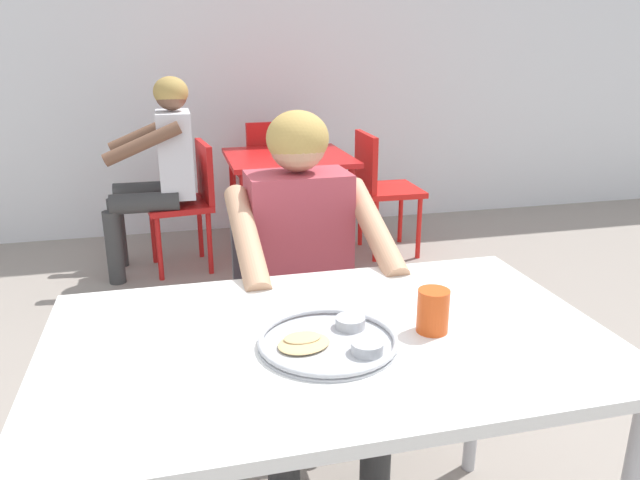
{
  "coord_description": "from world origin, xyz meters",
  "views": [
    {
      "loc": [
        -0.26,
        -1.22,
        1.4
      ],
      "look_at": [
        0.1,
        0.24,
        0.9
      ],
      "focal_mm": 33.76,
      "sensor_mm": 36.0,
      "label": 1
    }
  ],
  "objects_px": {
    "table_foreground": "(329,363)",
    "table_background_red": "(288,170)",
    "diner_foreground": "(305,261)",
    "drinking_cup": "(433,309)",
    "chair_red_right": "(380,183)",
    "chair_foreground": "(291,295)",
    "chair_red_left": "(189,196)",
    "thali_tray": "(330,340)",
    "chair_red_far": "(269,170)",
    "patron_background": "(160,159)"
  },
  "relations": [
    {
      "from": "table_foreground",
      "to": "chair_red_far",
      "type": "relative_size",
      "value": 1.5
    },
    {
      "from": "chair_red_left",
      "to": "chair_red_right",
      "type": "relative_size",
      "value": 0.97
    },
    {
      "from": "diner_foreground",
      "to": "chair_red_right",
      "type": "relative_size",
      "value": 1.44
    },
    {
      "from": "table_background_red",
      "to": "chair_red_far",
      "type": "distance_m",
      "value": 0.57
    },
    {
      "from": "chair_foreground",
      "to": "chair_red_far",
      "type": "bearing_deg",
      "value": 82.86
    },
    {
      "from": "table_foreground",
      "to": "chair_foreground",
      "type": "relative_size",
      "value": 1.5
    },
    {
      "from": "table_foreground",
      "to": "thali_tray",
      "type": "bearing_deg",
      "value": -102.84
    },
    {
      "from": "drinking_cup",
      "to": "chair_red_left",
      "type": "relative_size",
      "value": 0.13
    },
    {
      "from": "thali_tray",
      "to": "chair_red_far",
      "type": "distance_m",
      "value": 3.18
    },
    {
      "from": "thali_tray",
      "to": "patron_background",
      "type": "distance_m",
      "value": 2.62
    },
    {
      "from": "chair_foreground",
      "to": "chair_red_left",
      "type": "distance_m",
      "value": 1.76
    },
    {
      "from": "drinking_cup",
      "to": "patron_background",
      "type": "relative_size",
      "value": 0.09
    },
    {
      "from": "table_foreground",
      "to": "patron_background",
      "type": "height_order",
      "value": "patron_background"
    },
    {
      "from": "thali_tray",
      "to": "table_background_red",
      "type": "bearing_deg",
      "value": 81.03
    },
    {
      "from": "chair_foreground",
      "to": "chair_red_left",
      "type": "bearing_deg",
      "value": 100.16
    },
    {
      "from": "table_background_red",
      "to": "chair_red_left",
      "type": "height_order",
      "value": "chair_red_left"
    },
    {
      "from": "drinking_cup",
      "to": "chair_red_right",
      "type": "relative_size",
      "value": 0.13
    },
    {
      "from": "chair_foreground",
      "to": "patron_background",
      "type": "xyz_separation_m",
      "value": [
        -0.47,
        1.71,
        0.23
      ]
    },
    {
      "from": "diner_foreground",
      "to": "table_background_red",
      "type": "bearing_deg",
      "value": 80.62
    },
    {
      "from": "thali_tray",
      "to": "drinking_cup",
      "type": "height_order",
      "value": "drinking_cup"
    },
    {
      "from": "chair_red_left",
      "to": "patron_background",
      "type": "xyz_separation_m",
      "value": [
        -0.16,
        -0.02,
        0.25
      ]
    },
    {
      "from": "chair_red_left",
      "to": "chair_red_right",
      "type": "height_order",
      "value": "chair_red_right"
    },
    {
      "from": "chair_red_right",
      "to": "chair_red_far",
      "type": "distance_m",
      "value": 0.87
    },
    {
      "from": "chair_foreground",
      "to": "diner_foreground",
      "type": "relative_size",
      "value": 0.73
    },
    {
      "from": "chair_red_left",
      "to": "patron_background",
      "type": "height_order",
      "value": "patron_background"
    },
    {
      "from": "chair_red_far",
      "to": "chair_red_left",
      "type": "bearing_deg",
      "value": -137.81
    },
    {
      "from": "table_foreground",
      "to": "table_background_red",
      "type": "relative_size",
      "value": 1.67
    },
    {
      "from": "drinking_cup",
      "to": "chair_foreground",
      "type": "xyz_separation_m",
      "value": [
        -0.17,
        0.87,
        -0.31
      ]
    },
    {
      "from": "table_foreground",
      "to": "chair_red_right",
      "type": "distance_m",
      "value": 2.75
    },
    {
      "from": "table_foreground",
      "to": "diner_foreground",
      "type": "relative_size",
      "value": 1.09
    },
    {
      "from": "chair_red_far",
      "to": "patron_background",
      "type": "height_order",
      "value": "patron_background"
    },
    {
      "from": "drinking_cup",
      "to": "chair_red_right",
      "type": "xyz_separation_m",
      "value": [
        0.79,
        2.58,
        -0.31
      ]
    },
    {
      "from": "table_foreground",
      "to": "drinking_cup",
      "type": "height_order",
      "value": "drinking_cup"
    },
    {
      "from": "table_foreground",
      "to": "chair_red_far",
      "type": "height_order",
      "value": "chair_red_far"
    },
    {
      "from": "table_background_red",
      "to": "chair_red_far",
      "type": "relative_size",
      "value": 0.9
    },
    {
      "from": "table_foreground",
      "to": "chair_foreground",
      "type": "distance_m",
      "value": 0.86
    },
    {
      "from": "drinking_cup",
      "to": "chair_red_left",
      "type": "distance_m",
      "value": 2.67
    },
    {
      "from": "chair_red_right",
      "to": "patron_background",
      "type": "distance_m",
      "value": 1.44
    },
    {
      "from": "thali_tray",
      "to": "table_background_red",
      "type": "distance_m",
      "value": 2.63
    },
    {
      "from": "table_foreground",
      "to": "thali_tray",
      "type": "height_order",
      "value": "thali_tray"
    },
    {
      "from": "chair_foreground",
      "to": "chair_red_right",
      "type": "xyz_separation_m",
      "value": [
        0.95,
        1.71,
        0.0
      ]
    },
    {
      "from": "chair_red_left",
      "to": "patron_background",
      "type": "bearing_deg",
      "value": -172.16
    },
    {
      "from": "table_foreground",
      "to": "chair_red_right",
      "type": "bearing_deg",
      "value": 68.03
    },
    {
      "from": "drinking_cup",
      "to": "chair_red_right",
      "type": "bearing_deg",
      "value": 73.06
    },
    {
      "from": "chair_red_right",
      "to": "diner_foreground",
      "type": "bearing_deg",
      "value": -116.11
    },
    {
      "from": "chair_red_left",
      "to": "patron_background",
      "type": "relative_size",
      "value": 0.67
    },
    {
      "from": "drinking_cup",
      "to": "diner_foreground",
      "type": "xyz_separation_m",
      "value": [
        -0.16,
        0.65,
        -0.1
      ]
    },
    {
      "from": "diner_foreground",
      "to": "table_background_red",
      "type": "relative_size",
      "value": 1.54
    },
    {
      "from": "patron_background",
      "to": "table_background_red",
      "type": "bearing_deg",
      "value": -0.0
    },
    {
      "from": "table_foreground",
      "to": "patron_background",
      "type": "relative_size",
      "value": 1.08
    }
  ]
}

